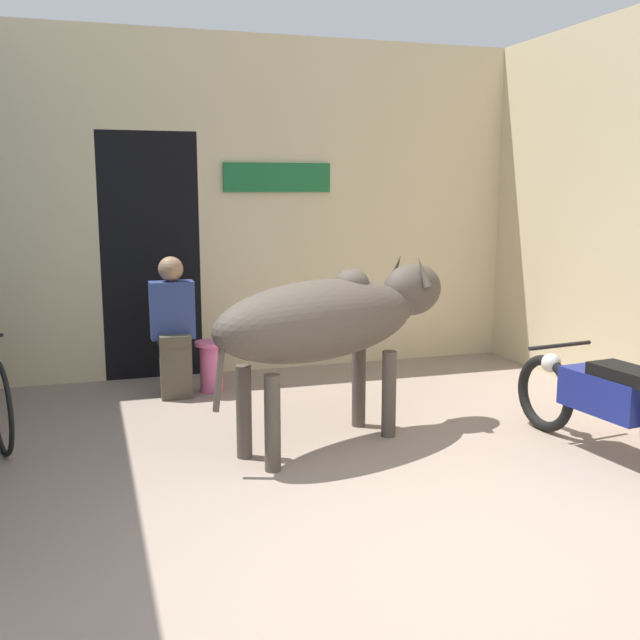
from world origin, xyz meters
The scene contains 7 objects.
ground_plane centered at (0.00, 0.00, 0.00)m, with size 30.00×30.00×0.00m, color gray.
wall_back_with_doorway centered at (-0.36, 4.35, 1.54)m, with size 5.54×0.93×3.39m.
wall_right_with_door centered at (2.86, 2.00, 1.67)m, with size 0.22×4.11×3.39m.
cow centered at (0.01, 1.70, 0.95)m, with size 2.17×1.28×1.38m.
motorcycle_near centered at (1.76, 0.85, 0.41)m, with size 0.58×1.85×0.73m.
shopkeeper_seated centered at (-0.97, 3.38, 0.69)m, with size 0.40×0.34×1.28m.
plastic_stool centered at (-0.62, 3.41, 0.25)m, with size 0.30×0.30×0.48m.
Camera 1 is at (-1.70, -3.41, 1.89)m, focal length 42.00 mm.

